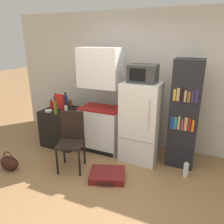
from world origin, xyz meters
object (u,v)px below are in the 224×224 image
at_px(suitcase_large_flat, 107,175).
at_px(bottle_milk_white, 66,109).
at_px(cereal_box, 60,102).
at_px(side_table, 63,126).
at_px(refrigerator, 141,122).
at_px(bowl, 49,111).
at_px(bottle_blue_soda, 66,101).
at_px(chair, 72,136).
at_px(bookshelf, 184,115).
at_px(handbag, 9,163).
at_px(microwave, 143,73).
at_px(bottle_olive_oil, 55,108).
at_px(bottle_ketchup_red, 51,105).
at_px(water_bottle_front, 186,170).
at_px(kitchen_hutch, 101,105).
at_px(bottle_amber_beer, 70,103).
at_px(bottle_wine_dark, 56,101).

bearing_deg(suitcase_large_flat, bottle_milk_white, 131.53).
bearing_deg(cereal_box, suitcase_large_flat, -28.17).
bearing_deg(side_table, suitcase_large_flat, -28.76).
relative_size(refrigerator, bowl, 10.63).
bearing_deg(bottle_blue_soda, suitcase_large_flat, -33.61).
xyz_separation_m(cereal_box, chair, (0.73, -0.68, -0.33)).
height_order(bookshelf, bottle_milk_white, bookshelf).
relative_size(bottle_milk_white, handbag, 0.42).
relative_size(microwave, bottle_milk_white, 3.01).
distance_m(bottle_blue_soda, cereal_box, 0.17).
relative_size(bottle_milk_white, bowl, 1.13).
xyz_separation_m(refrigerator, suitcase_large_flat, (-0.28, -0.80, -0.65)).
height_order(side_table, bottle_olive_oil, bottle_olive_oil).
relative_size(bowl, cereal_box, 0.44).
bearing_deg(bottle_ketchup_red, water_bottle_front, -3.26).
bearing_deg(suitcase_large_flat, microwave, 51.18).
height_order(cereal_box, chair, cereal_box).
height_order(microwave, bottle_olive_oil, microwave).
relative_size(bookshelf, bottle_blue_soda, 5.93).
height_order(kitchen_hutch, bookshelf, kitchen_hutch).
xyz_separation_m(refrigerator, handbag, (-1.88, -1.26, -0.58)).
relative_size(bottle_amber_beer, cereal_box, 0.47).
relative_size(bottle_blue_soda, bowl, 2.30).
distance_m(bottle_ketchup_red, cereal_box, 0.19).
distance_m(bottle_milk_white, cereal_box, 0.27).
relative_size(side_table, bookshelf, 0.41).
relative_size(kitchen_hutch, refrigerator, 1.38).
bearing_deg(chair, bottle_olive_oil, 129.34).
bearing_deg(bottle_olive_oil, bottle_blue_soda, 101.78).
bearing_deg(cereal_box, bottle_wine_dark, 151.74).
distance_m(bookshelf, water_bottle_front, 0.87).
height_order(refrigerator, suitcase_large_flat, refrigerator).
relative_size(cereal_box, chair, 0.31).
bearing_deg(bottle_blue_soda, handbag, -99.17).
height_order(bottle_ketchup_red, bottle_olive_oil, bottle_olive_oil).
distance_m(bottle_wine_dark, bowl, 0.36).
relative_size(refrigerator, bottle_wine_dark, 4.96).
height_order(kitchen_hutch, handbag, kitchen_hutch).
distance_m(side_table, bottle_ketchup_red, 0.51).
bearing_deg(kitchen_hutch, bottle_milk_white, -163.36).
relative_size(bottle_milk_white, chair, 0.16).
bearing_deg(bottle_ketchup_red, refrigerator, 3.05).
xyz_separation_m(bookshelf, bottle_amber_beer, (-2.32, 0.10, -0.10)).
xyz_separation_m(microwave, bottle_wine_dark, (-1.87, 0.05, -0.70)).
bearing_deg(side_table, refrigerator, 2.08).
height_order(side_table, bottle_milk_white, bottle_milk_white).
bearing_deg(suitcase_large_flat, side_table, 131.41).
distance_m(microwave, bottle_milk_white, 1.65).
xyz_separation_m(bowl, cereal_box, (0.10, 0.24, 0.13)).
bearing_deg(water_bottle_front, kitchen_hutch, 169.88).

